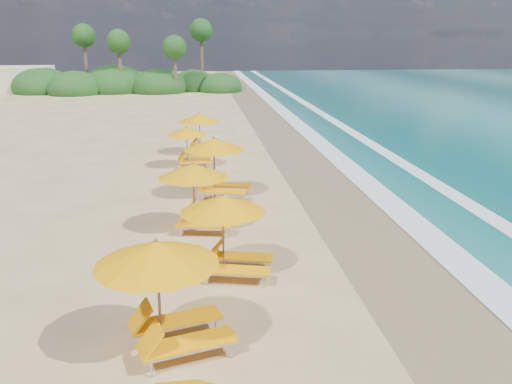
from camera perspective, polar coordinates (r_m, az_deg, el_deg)
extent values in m
plane|color=#D7B77E|center=(18.58, 0.00, -3.55)|extent=(160.00, 160.00, 0.00)
cube|color=#836C4E|center=(19.41, 11.83, -3.00)|extent=(4.00, 160.00, 0.01)
cube|color=white|center=(19.92, 15.94, -2.72)|extent=(1.20, 160.00, 0.01)
cube|color=white|center=(21.23, 23.46, -2.31)|extent=(0.80, 160.00, 0.01)
cylinder|color=olive|center=(11.17, -10.30, -11.24)|extent=(0.06, 0.06, 2.45)
cone|color=#F6A005|center=(10.74, -10.58, -6.42)|extent=(3.12, 3.12, 0.49)
sphere|color=olive|center=(10.63, -10.66, -5.06)|extent=(0.09, 0.09, 0.09)
cylinder|color=olive|center=(14.48, -3.52, -4.77)|extent=(0.06, 0.06, 2.25)
cone|color=#F6A005|center=(14.17, -3.58, -1.24)|extent=(2.78, 2.78, 0.45)
sphere|color=olive|center=(14.09, -3.60, -0.27)|extent=(0.08, 0.08, 0.08)
cylinder|color=olive|center=(17.88, -6.63, -0.64)|extent=(0.06, 0.06, 2.27)
cone|color=#F6A005|center=(17.62, -6.73, 2.28)|extent=(2.74, 2.74, 0.46)
sphere|color=olive|center=(17.56, -6.76, 3.08)|extent=(0.08, 0.08, 0.08)
cylinder|color=olive|center=(21.55, -4.47, 2.55)|extent=(0.06, 0.06, 2.39)
cone|color=#F6A005|center=(21.33, -4.53, 5.14)|extent=(2.99, 2.99, 0.48)
sphere|color=olive|center=(21.28, -4.55, 5.84)|extent=(0.09, 0.09, 0.09)
cylinder|color=olive|center=(26.65, -7.36, 4.72)|extent=(0.05, 0.05, 1.97)
cone|color=#F6A005|center=(26.49, -7.42, 6.45)|extent=(2.17, 2.17, 0.40)
sphere|color=olive|center=(26.46, -7.44, 6.92)|extent=(0.07, 0.07, 0.07)
cylinder|color=olive|center=(29.56, -6.03, 6.15)|extent=(0.05, 0.05, 2.20)
cone|color=#F6A005|center=(29.41, -6.08, 7.89)|extent=(2.50, 2.50, 0.44)
sphere|color=olive|center=(29.38, -6.10, 8.37)|extent=(0.08, 0.08, 0.08)
ellipsoid|color=#163D14|center=(62.73, -10.34, 11.00)|extent=(6.40, 6.40, 4.16)
ellipsoid|color=#163D14|center=(64.23, -14.83, 10.92)|extent=(7.20, 7.20, 4.68)
ellipsoid|color=#163D14|center=(62.97, -18.73, 10.39)|extent=(6.00, 6.00, 3.90)
ellipsoid|color=#163D14|center=(64.60, -6.62, 11.24)|extent=(5.60, 5.60, 3.64)
ellipsoid|color=#163D14|center=(65.83, -21.84, 10.37)|extent=(6.60, 6.60, 4.29)
ellipsoid|color=#163D14|center=(62.68, -3.82, 11.10)|extent=(5.00, 5.00, 3.25)
cylinder|color=brown|center=(60.49, -8.62, 12.67)|extent=(0.36, 0.36, 5.00)
sphere|color=#163D14|center=(60.38, -8.72, 15.04)|extent=(2.60, 2.60, 2.60)
cylinder|color=brown|center=(61.96, -14.29, 12.72)|extent=(0.36, 0.36, 5.60)
sphere|color=#163D14|center=(61.86, -14.48, 15.31)|extent=(2.60, 2.60, 2.60)
cylinder|color=brown|center=(64.55, -17.69, 12.86)|extent=(0.36, 0.36, 6.20)
sphere|color=#163D14|center=(64.47, -17.93, 15.61)|extent=(2.60, 2.60, 2.60)
cylinder|color=brown|center=(64.41, -5.79, 13.79)|extent=(0.36, 0.36, 6.80)
sphere|color=#163D14|center=(64.34, -5.88, 16.82)|extent=(2.60, 2.60, 2.60)
cube|color=beige|center=(68.52, -23.94, 10.98)|extent=(7.00, 5.00, 2.80)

